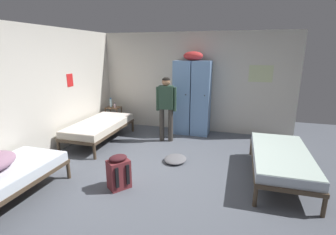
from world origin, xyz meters
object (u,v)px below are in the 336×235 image
(shelf_unit, at_px, (114,115))
(bed_right, at_px, (281,158))
(bed_left_rear, at_px, (100,126))
(clothes_pile_grey, at_px, (175,159))
(locker_bank, at_px, (192,96))
(water_bottle, at_px, (111,103))
(lotion_bottle, at_px, (115,105))
(backpack_maroon, at_px, (118,172))
(person_traveler, at_px, (166,103))

(shelf_unit, relative_size, bed_right, 0.30)
(bed_left_rear, xyz_separation_m, clothes_pile_grey, (1.98, -0.57, -0.33))
(clothes_pile_grey, bearing_deg, locker_bank, 91.29)
(water_bottle, distance_m, clothes_pile_grey, 2.96)
(locker_bank, height_order, clothes_pile_grey, locker_bank)
(shelf_unit, relative_size, lotion_bottle, 4.09)
(backpack_maroon, bearing_deg, bed_left_rear, 128.22)
(locker_bank, relative_size, water_bottle, 8.27)
(bed_right, bearing_deg, backpack_maroon, -157.88)
(bed_right, bearing_deg, locker_bank, 133.46)
(water_bottle, xyz_separation_m, backpack_maroon, (1.70, -2.91, -0.42))
(bed_right, xyz_separation_m, person_traveler, (-2.34, 1.24, 0.53))
(locker_bank, height_order, shelf_unit, locker_bank)
(water_bottle, bearing_deg, shelf_unit, -14.04)
(backpack_maroon, bearing_deg, shelf_unit, 119.27)
(shelf_unit, relative_size, backpack_maroon, 1.04)
(bed_left_rear, xyz_separation_m, person_traveler, (1.48, 0.50, 0.53))
(shelf_unit, xyz_separation_m, bed_left_rear, (0.25, -1.15, 0.04))
(bed_right, height_order, lotion_bottle, lotion_bottle)
(locker_bank, xyz_separation_m, backpack_maroon, (-0.57, -2.98, -0.71))
(locker_bank, relative_size, backpack_maroon, 3.76)
(locker_bank, distance_m, lotion_bottle, 2.15)
(bed_right, bearing_deg, clothes_pile_grey, 174.66)
(lotion_bottle, xyz_separation_m, backpack_maroon, (1.55, -2.85, -0.37))
(person_traveler, bearing_deg, water_bottle, 159.57)
(bed_left_rear, bearing_deg, shelf_unit, 102.26)
(locker_bank, height_order, water_bottle, locker_bank)
(shelf_unit, xyz_separation_m, clothes_pile_grey, (2.23, -1.72, -0.30))
(person_traveler, relative_size, lotion_bottle, 10.82)
(shelf_unit, distance_m, person_traveler, 1.93)
(shelf_unit, bearing_deg, lotion_bottle, -29.74)
(bed_left_rear, relative_size, water_bottle, 7.59)
(bed_left_rear, height_order, backpack_maroon, backpack_maroon)
(lotion_bottle, relative_size, backpack_maroon, 0.25)
(person_traveler, bearing_deg, backpack_maroon, -92.76)
(bed_right, xyz_separation_m, lotion_bottle, (-4.00, 1.85, 0.25))
(shelf_unit, distance_m, water_bottle, 0.35)
(bed_right, xyz_separation_m, water_bottle, (-4.15, 1.91, 0.30))
(bed_right, bearing_deg, shelf_unit, 155.09)
(lotion_bottle, distance_m, clothes_pile_grey, 2.80)
(water_bottle, bearing_deg, lotion_bottle, -21.80)
(water_bottle, relative_size, clothes_pile_grey, 0.51)
(water_bottle, distance_m, lotion_bottle, 0.17)
(bed_left_rear, bearing_deg, person_traveler, 18.61)
(locker_bank, xyz_separation_m, person_traveler, (-0.46, -0.75, -0.06))
(shelf_unit, xyz_separation_m, person_traveler, (1.73, -0.65, 0.56))
(locker_bank, xyz_separation_m, clothes_pile_grey, (0.04, -1.81, -0.92))
(bed_left_rear, height_order, water_bottle, water_bottle)
(clothes_pile_grey, bearing_deg, person_traveler, 115.23)
(backpack_maroon, xyz_separation_m, clothes_pile_grey, (0.61, 1.17, -0.21))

